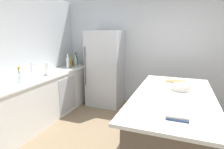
% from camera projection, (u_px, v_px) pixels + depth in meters
% --- Properties ---
extents(wall_rear, '(6.00, 0.10, 2.60)m').
position_uv_depth(wall_rear, '(159.00, 54.00, 4.48)').
color(wall_rear, silver).
rests_on(wall_rear, ground_plane).
extents(wall_left, '(0.10, 6.00, 2.60)m').
position_uv_depth(wall_left, '(1.00, 61.00, 3.27)').
color(wall_left, silver).
rests_on(wall_left, ground_plane).
extents(counter_run_left, '(0.64, 3.00, 0.93)m').
position_uv_depth(counter_run_left, '(45.00, 97.00, 3.89)').
color(counter_run_left, silver).
rests_on(counter_run_left, ground_plane).
extents(kitchen_island, '(1.09, 2.23, 0.94)m').
position_uv_depth(kitchen_island, '(171.00, 125.00, 2.72)').
color(kitchen_island, brown).
rests_on(kitchen_island, ground_plane).
extents(refrigerator, '(0.83, 0.74, 1.85)m').
position_uv_depth(refrigerator, '(106.00, 68.00, 4.62)').
color(refrigerator, '#B7BABF').
rests_on(refrigerator, ground_plane).
extents(sink_faucet, '(0.15, 0.05, 0.30)m').
position_uv_depth(sink_faucet, '(32.00, 70.00, 3.56)').
color(sink_faucet, silver).
rests_on(sink_faucet, counter_run_left).
extents(flower_vase, '(0.09, 0.09, 0.29)m').
position_uv_depth(flower_vase, '(20.00, 78.00, 3.27)').
color(flower_vase, silver).
rests_on(flower_vase, counter_run_left).
extents(paper_towel_roll, '(0.14, 0.14, 0.31)m').
position_uv_depth(paper_towel_roll, '(47.00, 69.00, 3.82)').
color(paper_towel_roll, gray).
rests_on(paper_towel_roll, counter_run_left).
extents(wine_bottle, '(0.07, 0.07, 0.35)m').
position_uv_depth(wine_bottle, '(76.00, 60.00, 5.04)').
color(wine_bottle, '#19381E').
rests_on(wine_bottle, counter_run_left).
extents(whiskey_bottle, '(0.08, 0.08, 0.30)m').
position_uv_depth(whiskey_bottle, '(76.00, 61.00, 4.95)').
color(whiskey_bottle, brown).
rests_on(whiskey_bottle, counter_run_left).
extents(hot_sauce_bottle, '(0.06, 0.06, 0.20)m').
position_uv_depth(hot_sauce_bottle, '(72.00, 63.00, 4.89)').
color(hot_sauce_bottle, red).
rests_on(hot_sauce_bottle, counter_run_left).
extents(gin_bottle, '(0.07, 0.07, 0.33)m').
position_uv_depth(gin_bottle, '(76.00, 62.00, 4.73)').
color(gin_bottle, '#8CB79E').
rests_on(gin_bottle, counter_run_left).
extents(olive_oil_bottle, '(0.05, 0.05, 0.34)m').
position_uv_depth(olive_oil_bottle, '(71.00, 62.00, 4.66)').
color(olive_oil_bottle, olive).
rests_on(olive_oil_bottle, counter_run_left).
extents(soda_bottle, '(0.08, 0.08, 0.37)m').
position_uv_depth(soda_bottle, '(68.00, 62.00, 4.60)').
color(soda_bottle, silver).
rests_on(soda_bottle, counter_run_left).
extents(cookbook_stack, '(0.23, 0.18, 0.04)m').
position_uv_depth(cookbook_stack, '(178.00, 116.00, 1.90)').
color(cookbook_stack, '#334770').
rests_on(cookbook_stack, kitchen_island).
extents(mixing_bowl, '(0.28, 0.28, 0.09)m').
position_uv_depth(mixing_bowl, '(182.00, 87.00, 2.83)').
color(mixing_bowl, silver).
rests_on(mixing_bowl, kitchen_island).
extents(cutting_board, '(0.34, 0.20, 0.02)m').
position_uv_depth(cutting_board, '(176.00, 81.00, 3.31)').
color(cutting_board, '#9E7042').
rests_on(cutting_board, kitchen_island).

